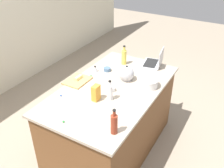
% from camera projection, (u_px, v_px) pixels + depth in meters
% --- Properties ---
extents(ground_plane, '(12.00, 12.00, 0.00)m').
position_uv_depth(ground_plane, '(112.00, 146.00, 3.27)').
color(ground_plane, gray).
extents(island_counter, '(1.71, 0.99, 0.90)m').
position_uv_depth(island_counter, '(112.00, 119.00, 3.04)').
color(island_counter, brown).
rests_on(island_counter, ground).
extents(laptop, '(0.34, 0.28, 0.22)m').
position_uv_depth(laptop, '(155.00, 62.00, 3.26)').
color(laptop, '#B7B7BC').
rests_on(laptop, island_counter).
extents(mixing_bowl_large, '(0.23, 0.23, 0.10)m').
position_uv_depth(mixing_bowl_large, '(148.00, 82.00, 2.80)').
color(mixing_bowl_large, white).
rests_on(mixing_bowl_large, island_counter).
extents(bottle_soy, '(0.06, 0.06, 0.25)m').
position_uv_depth(bottle_soy, '(114.00, 124.00, 2.13)').
color(bottle_soy, maroon).
rests_on(bottle_soy, island_counter).
extents(bottle_vinegar, '(0.06, 0.06, 0.22)m').
position_uv_depth(bottle_vinegar, '(110.00, 92.00, 2.57)').
color(bottle_vinegar, white).
rests_on(bottle_vinegar, island_counter).
extents(bottle_oil, '(0.06, 0.06, 0.25)m').
position_uv_depth(bottle_oil, '(124.00, 57.00, 3.26)').
color(bottle_oil, '#DBC64C').
rests_on(bottle_oil, island_counter).
extents(kettle, '(0.21, 0.18, 0.20)m').
position_uv_depth(kettle, '(127.00, 74.00, 2.92)').
color(kettle, '#ADADB2').
rests_on(kettle, island_counter).
extents(cutting_board, '(0.30, 0.24, 0.02)m').
position_uv_depth(cutting_board, '(77.00, 81.00, 2.92)').
color(cutting_board, tan).
rests_on(cutting_board, island_counter).
extents(butter_stick_left, '(0.11, 0.04, 0.04)m').
position_uv_depth(butter_stick_left, '(78.00, 78.00, 2.93)').
color(butter_stick_left, '#F4E58C').
rests_on(butter_stick_left, cutting_board).
extents(ramekin_small, '(0.09, 0.09, 0.04)m').
position_uv_depth(ramekin_small, '(111.00, 89.00, 2.74)').
color(ramekin_small, white).
rests_on(ramekin_small, island_counter).
extents(ramekin_medium, '(0.09, 0.09, 0.04)m').
position_uv_depth(ramekin_medium, '(107.00, 69.00, 3.13)').
color(ramekin_medium, slate).
rests_on(ramekin_medium, island_counter).
extents(kitchen_timer, '(0.07, 0.07, 0.08)m').
position_uv_depth(kitchen_timer, '(95.00, 69.00, 3.11)').
color(kitchen_timer, '#B2B2B7').
rests_on(kitchen_timer, island_counter).
extents(candy_bag, '(0.09, 0.06, 0.17)m').
position_uv_depth(candy_bag, '(96.00, 93.00, 2.56)').
color(candy_bag, gold).
rests_on(candy_bag, island_counter).
extents(candy_0, '(0.02, 0.02, 0.02)m').
position_uv_depth(candy_0, '(63.00, 122.00, 2.29)').
color(candy_0, green).
rests_on(candy_0, island_counter).
extents(candy_1, '(0.02, 0.02, 0.02)m').
position_uv_depth(candy_1, '(91.00, 76.00, 3.01)').
color(candy_1, green).
rests_on(candy_1, island_counter).
extents(candy_2, '(0.02, 0.02, 0.02)m').
position_uv_depth(candy_2, '(61.00, 95.00, 2.66)').
color(candy_2, blue).
rests_on(candy_2, island_counter).
extents(candy_3, '(0.02, 0.02, 0.02)m').
position_uv_depth(candy_3, '(140.00, 88.00, 2.79)').
color(candy_3, yellow).
rests_on(candy_3, island_counter).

